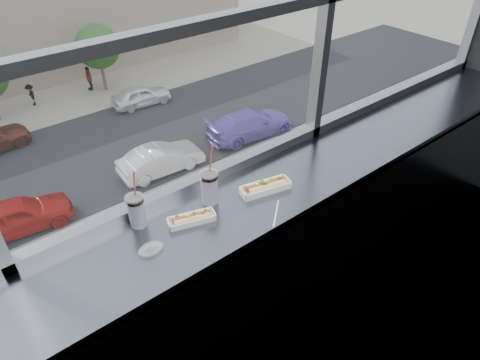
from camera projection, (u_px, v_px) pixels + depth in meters
wall_back_lower at (197, 255)px, 2.79m from camera, size 6.00×0.00×6.00m
counter at (220, 216)px, 2.31m from camera, size 6.00×0.55×0.06m
counter_fascia at (249, 307)px, 2.46m from camera, size 6.00×0.04×1.04m
hotdog_tray_left at (192, 218)px, 2.21m from camera, size 0.26×0.15×0.06m
hotdog_tray_right at (265, 186)px, 2.43m from camera, size 0.31×0.16×0.07m
soda_cup_left at (136, 209)px, 2.15m from camera, size 0.09×0.09×0.35m
soda_cup_right at (209, 186)px, 2.30m from camera, size 0.10×0.10×0.37m
loose_straw at (276, 214)px, 2.28m from camera, size 0.17×0.15×0.01m
wrapper at (151, 249)px, 2.05m from camera, size 0.11×0.08×0.03m
car_near_d at (161, 155)px, 22.93m from camera, size 2.91×6.27×2.04m
car_near_e at (250, 120)px, 26.04m from camera, size 3.42×6.82×2.19m
car_near_c at (15, 211)px, 19.15m from camera, size 3.43×6.73×2.15m
car_far_c at (141, 92)px, 29.55m from camera, size 2.78×5.81×1.88m
pedestrian_c at (31, 93)px, 29.57m from camera, size 0.61×0.81×1.82m
pedestrian_d at (88, 76)px, 31.57m from camera, size 0.71×0.94×2.12m
tree_right at (98, 47)px, 30.24m from camera, size 3.12×3.12×4.88m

